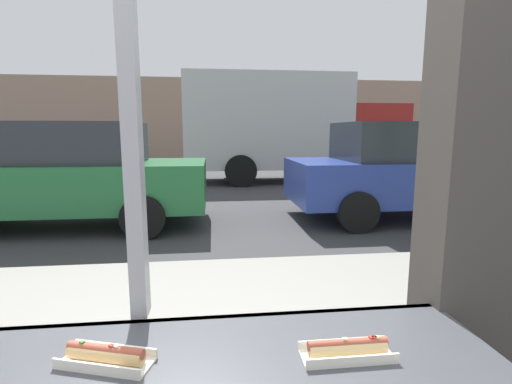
% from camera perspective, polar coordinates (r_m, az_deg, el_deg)
% --- Properties ---
extents(ground_plane, '(60.00, 60.00, 0.00)m').
position_cam_1_polar(ground_plane, '(9.22, -7.98, -0.53)').
color(ground_plane, '#38383A').
extents(sidewalk_strip, '(16.00, 2.80, 0.11)m').
position_cam_1_polar(sidewalk_strip, '(3.08, -10.86, -19.76)').
color(sidewalk_strip, gray).
rests_on(sidewalk_strip, ground).
extents(window_wall, '(2.73, 0.20, 2.90)m').
position_cam_1_polar(window_wall, '(1.23, -19.05, 21.99)').
color(window_wall, '#423D38').
rests_on(window_wall, ground).
extents(building_facade_far, '(28.00, 1.20, 4.51)m').
position_cam_1_polar(building_facade_far, '(22.25, -7.34, 10.91)').
color(building_facade_far, gray).
rests_on(building_facade_far, ground).
extents(hotdog_tray_near, '(0.25, 0.16, 0.05)m').
position_cam_1_polar(hotdog_tray_near, '(1.10, -21.85, -22.05)').
color(hotdog_tray_near, silver).
rests_on(hotdog_tray_near, window_counter).
extents(hotdog_tray_far, '(0.24, 0.09, 0.05)m').
position_cam_1_polar(hotdog_tray_far, '(1.08, 13.73, -22.15)').
color(hotdog_tray_far, silver).
rests_on(hotdog_tray_far, window_counter).
extents(parked_car_green, '(4.64, 1.93, 1.68)m').
position_cam_1_polar(parked_car_green, '(6.76, -27.60, 2.38)').
color(parked_car_green, '#236B38').
rests_on(parked_car_green, ground).
extents(parked_car_blue, '(4.28, 1.98, 1.69)m').
position_cam_1_polar(parked_car_blue, '(7.21, 22.28, 3.10)').
color(parked_car_blue, '#283D93').
rests_on(parked_car_blue, ground).
extents(box_truck, '(6.62, 2.44, 3.20)m').
position_cam_1_polar(box_truck, '(11.79, 4.79, 9.96)').
color(box_truck, beige).
rests_on(box_truck, ground).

